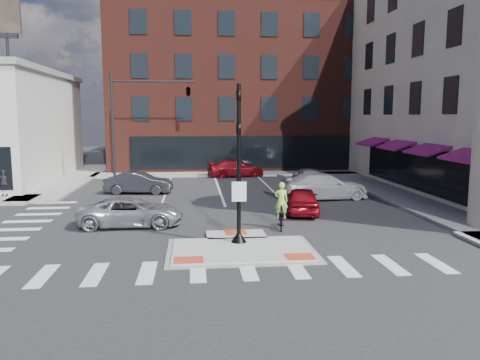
{
  "coord_description": "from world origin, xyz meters",
  "views": [
    {
      "loc": [
        -1.7,
        -16.99,
        4.94
      ],
      "look_at": [
        0.42,
        4.17,
        2.0
      ],
      "focal_mm": 35.0,
      "sensor_mm": 36.0,
      "label": 1
    }
  ],
  "objects": [
    {
      "name": "mast_arm_signal",
      "position": [
        -3.47,
        18.0,
        6.21
      ],
      "size": [
        6.1,
        2.24,
        8.0
      ],
      "color": "black",
      "rests_on": "ground"
    },
    {
      "name": "sidewalk_n",
      "position": [
        3.0,
        22.0,
        0.07
      ],
      "size": [
        26.0,
        3.0,
        0.15
      ],
      "primitive_type": "cube",
      "color": "gray",
      "rests_on": "ground"
    },
    {
      "name": "signal_pole",
      "position": [
        0.0,
        0.4,
        2.36
      ],
      "size": [
        0.6,
        0.6,
        5.98
      ],
      "color": "black",
      "rests_on": "refuge_island"
    },
    {
      "name": "bg_car_dark",
      "position": [
        -5.18,
        12.95,
        0.69
      ],
      "size": [
        4.33,
        1.88,
        1.38
      ],
      "primitive_type": "imported",
      "rotation": [
        0.0,
        0.0,
        1.47
      ],
      "color": "#2A2B30",
      "rests_on": "ground"
    },
    {
      "name": "silver_suv",
      "position": [
        -4.5,
        3.98,
        0.65
      ],
      "size": [
        4.65,
        2.16,
        1.29
      ],
      "primitive_type": "imported",
      "rotation": [
        0.0,
        0.0,
        1.57
      ],
      "color": "silver",
      "rests_on": "ground"
    },
    {
      "name": "bg_car_red",
      "position": [
        1.72,
        20.62,
        0.66
      ],
      "size": [
        4.77,
        2.39,
        1.33
      ],
      "primitive_type": "imported",
      "rotation": [
        0.0,
        0.0,
        1.69
      ],
      "color": "maroon",
      "rests_on": "ground"
    },
    {
      "name": "bg_car_silver",
      "position": [
        6.12,
        14.31,
        0.71
      ],
      "size": [
        1.77,
        4.19,
        1.42
      ],
      "primitive_type": "imported",
      "rotation": [
        0.0,
        0.0,
        3.12
      ],
      "color": "silver",
      "rests_on": "ground"
    },
    {
      "name": "white_pickup",
      "position": [
        6.0,
        9.81,
        0.77
      ],
      "size": [
        5.53,
        2.83,
        1.54
      ],
      "primitive_type": "imported",
      "rotation": [
        0.0,
        0.0,
        1.7
      ],
      "color": "silver",
      "rests_on": "ground"
    },
    {
      "name": "ground",
      "position": [
        0.0,
        0.0,
        0.0
      ],
      "size": [
        120.0,
        120.0,
        0.0
      ],
      "primitive_type": "plane",
      "color": "#28282B",
      "rests_on": "ground"
    },
    {
      "name": "building_far_right",
      "position": [
        9.0,
        54.0,
        6.0
      ],
      "size": [
        12.0,
        12.0,
        12.0
      ],
      "primitive_type": "cube",
      "color": "brown",
      "rests_on": "ground"
    },
    {
      "name": "refuge_island",
      "position": [
        0.0,
        -0.26,
        0.05
      ],
      "size": [
        5.4,
        4.65,
        0.13
      ],
      "color": "gray",
      "rests_on": "ground"
    },
    {
      "name": "building_n",
      "position": [
        3.0,
        31.99,
        7.8
      ],
      "size": [
        24.4,
        18.4,
        15.5
      ],
      "color": "#55221A",
      "rests_on": "ground"
    },
    {
      "name": "cyclist",
      "position": [
        2.09,
        2.8,
        0.7
      ],
      "size": [
        0.84,
        1.69,
        2.07
      ],
      "rotation": [
        0.0,
        0.0,
        2.97
      ],
      "color": "#3F3F44",
      "rests_on": "ground"
    },
    {
      "name": "pedestrian_b",
      "position": [
        -13.01,
        12.0,
        0.94
      ],
      "size": [
        0.94,
        0.43,
        1.58
      ],
      "primitive_type": "imported",
      "rotation": [
        0.0,
        0.0,
        0.05
      ],
      "color": "#312D37",
      "rests_on": "sidewalk_nw"
    },
    {
      "name": "sidewalk_e",
      "position": [
        10.8,
        10.0,
        0.07
      ],
      "size": [
        3.0,
        24.0,
        0.15
      ],
      "primitive_type": "cube",
      "color": "gray",
      "rests_on": "ground"
    },
    {
      "name": "red_sedan",
      "position": [
        3.79,
        5.99,
        0.68
      ],
      "size": [
        2.24,
        4.2,
        1.36
      ],
      "primitive_type": "imported",
      "rotation": [
        0.0,
        0.0,
        2.97
      ],
      "color": "maroon",
      "rests_on": "ground"
    },
    {
      "name": "building_far_left",
      "position": [
        -4.0,
        52.0,
        5.0
      ],
      "size": [
        10.0,
        12.0,
        10.0
      ],
      "primitive_type": "cube",
      "color": "slate",
      "rests_on": "ground"
    }
  ]
}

